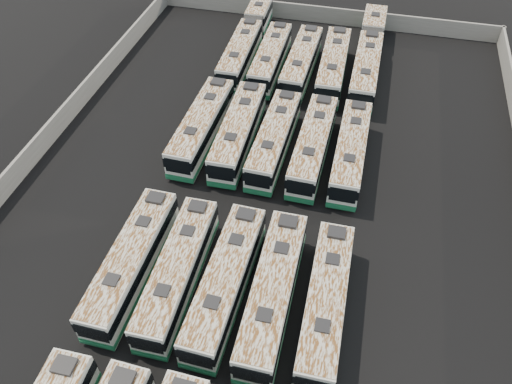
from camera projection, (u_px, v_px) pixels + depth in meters
The scene contains 17 objects.
ground at pixel (259, 220), 42.18m from camera, with size 140.00×140.00×0.00m, color black.
perimeter_wall at pixel (259, 211), 41.40m from camera, with size 45.20×73.20×2.20m.
bus_midfront_far_left at pixel (132, 262), 36.90m from camera, with size 2.70×12.49×3.52m.
bus_midfront_left at pixel (178, 271), 36.33m from camera, with size 2.82×12.34×3.47m.
bus_midfront_center at pixel (226, 282), 35.65m from camera, with size 2.97×12.61×3.54m.
bus_midfront_right at pixel (273, 292), 34.99m from camera, with size 2.80×12.81×3.61m.
bus_midfront_far_right at pixel (326, 303), 34.48m from camera, with size 2.79×12.35×3.47m.
bus_midback_far_left at pixel (202, 126), 48.20m from camera, with size 2.93×12.82×3.60m.
bus_midback_left at pixel (238, 131), 47.63m from camera, with size 2.95×12.79×3.59m.
bus_midback_center at pixel (274, 139), 46.90m from camera, with size 2.87×12.39×3.48m.
bus_midback_right at pixel (313, 145), 46.27m from camera, with size 2.87×12.49×3.51m.
bus_midback_far_right at pixel (350, 151), 45.69m from camera, with size 2.61×12.31×3.47m.
bus_back_far_left at pixel (247, 41), 59.96m from camera, with size 3.03×19.09×3.45m.
bus_back_left at pixel (270, 59), 57.07m from camera, with size 2.68×12.30×3.46m.
bus_back_center at pixel (301, 63), 56.41m from camera, with size 2.91×12.49×3.51m.
bus_back_right at pixel (333, 66), 55.83m from camera, with size 3.02×12.82×3.60m.
bus_back_far_right at pixel (368, 55), 57.51m from camera, with size 2.74×19.89×3.61m.
Camera 1 is at (6.44, -27.14, 31.73)m, focal length 35.00 mm.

